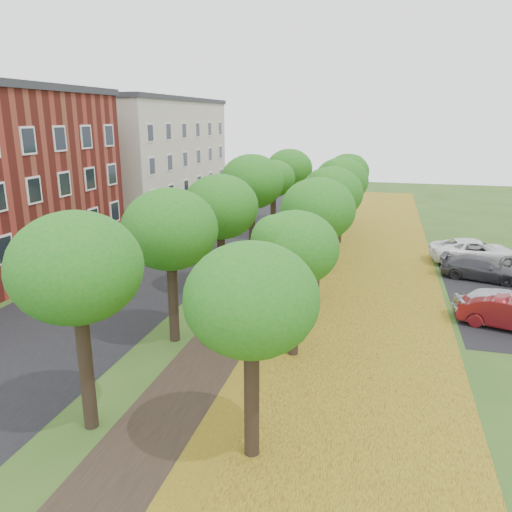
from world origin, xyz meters
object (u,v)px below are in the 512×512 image
Objects in this scene: bench at (265,322)px; car_red at (509,314)px; car_silver at (505,305)px; car_white at (476,252)px; car_grey at (481,269)px.

car_red is (9.86, 3.10, 0.18)m from bench.
bench is 0.48× the size of car_silver.
car_red is 0.76× the size of car_white.
car_red reaches higher than bench.
car_grey is at bearing 169.79° from car_white.
bench is 16.61m from car_white.
car_white is (0.18, 3.26, 0.13)m from car_grey.
car_grey reaches higher than bench.
bench is at bearing 135.78° from car_white.
car_silver is 0.88m from car_red.
car_silver is at bearing -53.83° from bench.
car_red is at bearing 171.19° from car_silver.
car_red is at bearing 171.97° from car_white.
car_silver reaches higher than bench.
car_silver is 9.24m from car_white.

